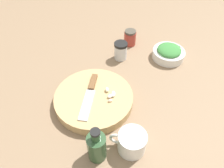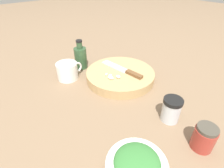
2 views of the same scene
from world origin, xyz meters
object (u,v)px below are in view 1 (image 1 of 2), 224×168
at_px(coffee_mug, 131,142).
at_px(oil_bottle, 97,146).
at_px(spice_jar, 121,51).
at_px(chef_knife, 90,93).
at_px(herb_bowl, 169,53).
at_px(cutting_board, 94,99).
at_px(garlic_cloves, 111,94).
at_px(honey_jar, 130,38).

relative_size(coffee_mug, oil_bottle, 0.85).
bearing_deg(spice_jar, chef_knife, -12.45).
bearing_deg(herb_bowl, cutting_board, -38.03).
distance_m(cutting_board, chef_knife, 0.03).
height_order(cutting_board, herb_bowl, herb_bowl).
relative_size(cutting_board, chef_knife, 1.34).
xyz_separation_m(chef_knife, garlic_cloves, (-0.01, 0.08, 0.00)).
height_order(coffee_mug, honey_jar, honey_jar).
height_order(garlic_cloves, spice_jar, spice_jar).
bearing_deg(coffee_mug, honey_jar, -170.07).
height_order(garlic_cloves, honey_jar, honey_jar).
bearing_deg(cutting_board, herb_bowl, 141.97).
height_order(herb_bowl, coffee_mug, coffee_mug).
height_order(garlic_cloves, herb_bowl, herb_bowl).
height_order(chef_knife, oil_bottle, oil_bottle).
bearing_deg(honey_jar, oil_bottle, -0.07).
height_order(cutting_board, spice_jar, spice_jar).
height_order(spice_jar, oil_bottle, oil_bottle).
bearing_deg(spice_jar, garlic_cloves, 3.34).
relative_size(spice_jar, oil_bottle, 0.59).
relative_size(garlic_cloves, spice_jar, 0.81).
relative_size(spice_jar, honey_jar, 1.09).
bearing_deg(coffee_mug, chef_knife, -131.63).
height_order(herb_bowl, honey_jar, honey_jar).
height_order(cutting_board, honey_jar, honey_jar).
relative_size(garlic_cloves, honey_jar, 0.88).
height_order(cutting_board, oil_bottle, oil_bottle).
distance_m(chef_knife, spice_jar, 0.29).
bearing_deg(chef_knife, honey_jar, -106.75).
bearing_deg(cutting_board, oil_bottle, 18.84).
xyz_separation_m(chef_knife, coffee_mug, (0.17, 0.19, -0.01)).
height_order(chef_knife, spice_jar, spice_jar).
bearing_deg(oil_bottle, honey_jar, 179.93).
relative_size(herb_bowl, spice_jar, 1.79).
xyz_separation_m(cutting_board, herb_bowl, (-0.34, 0.27, 0.01)).
bearing_deg(garlic_cloves, coffee_mug, 31.57).
height_order(honey_jar, oil_bottle, oil_bottle).
distance_m(cutting_board, honey_jar, 0.42).
xyz_separation_m(spice_jar, honey_jar, (-0.12, 0.02, -0.00)).
bearing_deg(herb_bowl, honey_jar, -109.27).
bearing_deg(cutting_board, coffee_mug, 47.01).
bearing_deg(honey_jar, garlic_cloves, -1.22).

